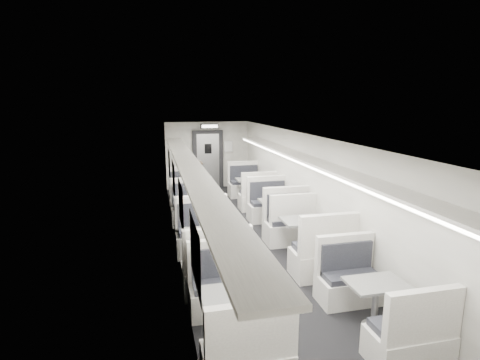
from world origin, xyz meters
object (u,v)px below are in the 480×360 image
booth_left_b (196,218)px  booth_left_c (209,250)px  booth_left_d (233,317)px  passenger (200,184)px  booth_right_d (375,304)px  exit_sign (209,126)px  booth_right_a (251,190)px  vestibule_door (208,160)px  booth_right_c (305,238)px  booth_right_b (278,215)px  booth_left_a (188,197)px

booth_left_b → booth_left_c: (0.00, -2.02, 0.01)m
booth_left_b → booth_left_d: (0.00, -4.21, -0.03)m
booth_left_b → passenger: size_ratio=1.56×
booth_left_d → booth_right_d: 2.00m
booth_left_d → exit_sign: bearing=83.3°
booth_right_a → booth_right_d: 6.84m
booth_right_a → vestibule_door: 2.58m
booth_left_c → exit_sign: (1.00, 6.31, 1.88)m
booth_left_b → passenger: passenger is taller
vestibule_door → booth_left_c: bearing=-98.4°
booth_left_d → booth_left_c: bearing=90.0°
booth_right_c → booth_right_d: size_ratio=1.17×
vestibule_door → booth_right_d: bearing=-83.7°
passenger → exit_sign: (0.62, 2.01, 1.57)m
booth_left_b → exit_sign: 4.79m
booth_right_b → vestibule_door: size_ratio=1.04×
passenger → booth_left_b: bearing=-94.4°
booth_left_a → exit_sign: (1.00, 2.15, 1.91)m
booth_left_a → passenger: size_ratio=1.46×
booth_left_b → vestibule_door: bearing=78.2°
booth_left_a → booth_right_c: bearing=-63.3°
booth_left_a → vestibule_door: (1.00, 2.64, 0.67)m
booth_left_a → booth_left_b: 2.14m
booth_left_b → booth_right_c: (2.00, -1.85, 0.02)m
booth_right_c → vestibule_door: (-1.00, 6.63, 0.63)m
booth_left_b → booth_right_b: size_ratio=1.02×
booth_left_c → booth_right_c: (2.00, 0.17, 0.01)m
booth_left_d → passenger: passenger is taller
booth_right_a → passenger: 1.67m
passenger → vestibule_door: size_ratio=0.68×
booth_left_b → booth_left_d: 4.21m
booth_left_c → exit_sign: exit_sign is taller
booth_right_c → booth_left_b: bearing=137.2°
booth_right_b → exit_sign: exit_sign is taller
booth_right_b → booth_left_b: bearing=175.3°
booth_left_c → booth_right_d: size_ratio=1.14×
passenger → vestibule_door: 2.60m
booth_left_c → passenger: size_ratio=1.59×
booth_right_a → exit_sign: exit_sign is taller
booth_left_b → booth_left_d: bearing=-90.0°
booth_left_c → booth_right_c: 2.01m
booth_left_b → booth_left_d: booth_left_b is taller
booth_right_c → exit_sign: size_ratio=3.74×
booth_right_c → booth_right_d: (0.00, -2.50, -0.06)m
booth_left_d → booth_right_b: size_ratio=0.94×
booth_left_d → booth_right_d: booth_left_d is taller
booth_left_b → booth_right_a: (2.00, 2.49, -0.01)m
booth_right_a → booth_right_b: bearing=-90.0°
booth_left_a → passenger: passenger is taller
booth_left_d → booth_right_c: 3.09m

